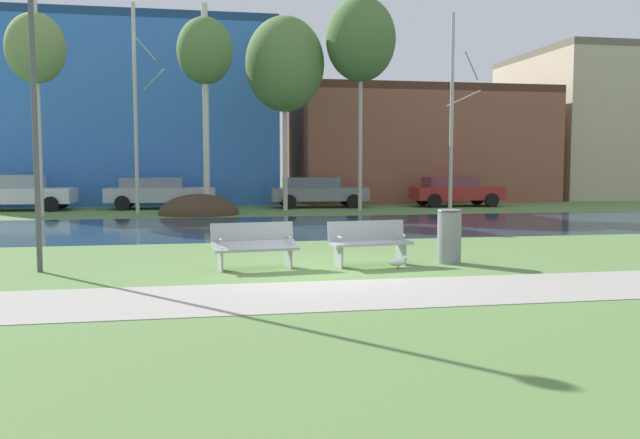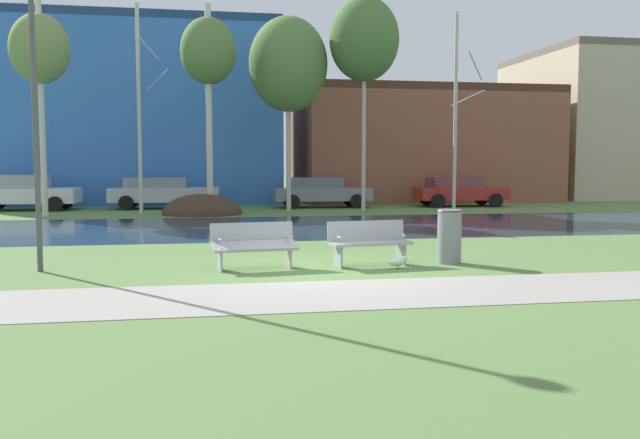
# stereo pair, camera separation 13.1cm
# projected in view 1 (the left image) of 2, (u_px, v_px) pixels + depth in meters

# --- Properties ---
(ground_plane) EXTENTS (120.00, 120.00, 0.00)m
(ground_plane) POSITION_uv_depth(u_px,v_px,m) (265.00, 224.00, 21.92)
(ground_plane) COLOR #5B7F42
(paved_path_strip) EXTENTS (60.00, 2.32, 0.01)m
(paved_path_strip) POSITION_uv_depth(u_px,v_px,m) (345.00, 294.00, 10.10)
(paved_path_strip) COLOR #9E998E
(paved_path_strip) RESTS_ON ground
(river_band) EXTENTS (80.00, 8.04, 0.01)m
(river_band) POSITION_uv_depth(u_px,v_px,m) (268.00, 227.00, 20.98)
(river_band) COLOR #284256
(river_band) RESTS_ON ground
(soil_mound) EXTENTS (3.17, 3.09, 1.63)m
(soil_mound) POSITION_uv_depth(u_px,v_px,m) (199.00, 214.00, 26.24)
(soil_mound) COLOR #423021
(soil_mound) RESTS_ON ground
(bench_left) EXTENTS (1.66, 0.75, 0.87)m
(bench_left) POSITION_uv_depth(u_px,v_px,m) (254.00, 244.00, 12.53)
(bench_left) COLOR #9EA0A3
(bench_left) RESTS_ON ground
(bench_right) EXTENTS (1.66, 0.76, 0.87)m
(bench_right) POSITION_uv_depth(u_px,v_px,m) (370.00, 242.00, 12.94)
(bench_right) COLOR #9EA0A3
(bench_right) RESTS_ON ground
(trash_bin) EXTENTS (0.50, 0.50, 1.08)m
(trash_bin) POSITION_uv_depth(u_px,v_px,m) (449.00, 235.00, 13.26)
(trash_bin) COLOR gray
(trash_bin) RESTS_ON ground
(seagull) EXTENTS (0.39, 0.15, 0.24)m
(seagull) POSITION_uv_depth(u_px,v_px,m) (398.00, 262.00, 12.61)
(seagull) COLOR white
(seagull) RESTS_ON ground
(streetlamp) EXTENTS (0.32, 0.32, 6.28)m
(streetlamp) POSITION_uv_depth(u_px,v_px,m) (32.00, 46.00, 11.87)
(streetlamp) COLOR #4C4C51
(streetlamp) RESTS_ON ground
(birch_far_left) EXTENTS (2.18, 2.18, 8.08)m
(birch_far_left) POSITION_uv_depth(u_px,v_px,m) (36.00, 50.00, 24.64)
(birch_far_left) COLOR beige
(birch_far_left) RESTS_ON ground
(birch_left) EXTENTS (1.27, 2.02, 8.37)m
(birch_left) POSITION_uv_depth(u_px,v_px,m) (136.00, 107.00, 26.52)
(birch_left) COLOR beige
(birch_left) RESTS_ON ground
(birch_center_left) EXTENTS (2.18, 2.18, 8.22)m
(birch_center_left) POSITION_uv_depth(u_px,v_px,m) (205.00, 53.00, 25.86)
(birch_center_left) COLOR beige
(birch_center_left) RESTS_ON ground
(birch_center) EXTENTS (3.32, 3.32, 8.17)m
(birch_center) POSITION_uv_depth(u_px,v_px,m) (285.00, 65.00, 27.81)
(birch_center) COLOR #BCB7A8
(birch_center) RESTS_ON ground
(birch_center_right) EXTENTS (2.91, 2.91, 9.20)m
(birch_center_right) POSITION_uv_depth(u_px,v_px,m) (361.00, 40.00, 27.56)
(birch_center_right) COLOR #BCB7A8
(birch_center_right) RESTS_ON ground
(birch_right) EXTENTS (1.34, 2.39, 8.51)m
(birch_right) POSITION_uv_depth(u_px,v_px,m) (452.00, 111.00, 28.88)
(birch_right) COLOR beige
(birch_right) RESTS_ON ground
(parked_van_nearest_white) EXTENTS (4.41, 2.23, 1.53)m
(parked_van_nearest_white) POSITION_uv_depth(u_px,v_px,m) (18.00, 192.00, 28.35)
(parked_van_nearest_white) COLOR silver
(parked_van_nearest_white) RESTS_ON ground
(parked_sedan_second_silver) EXTENTS (4.82, 2.06, 1.39)m
(parked_sedan_second_silver) POSITION_uv_depth(u_px,v_px,m) (159.00, 192.00, 29.47)
(parked_sedan_second_silver) COLOR #B2B5BC
(parked_sedan_second_silver) RESTS_ON ground
(parked_hatch_third_grey) EXTENTS (4.48, 2.07, 1.39)m
(parked_hatch_third_grey) POSITION_uv_depth(u_px,v_px,m) (317.00, 191.00, 30.46)
(parked_hatch_third_grey) COLOR slate
(parked_hatch_third_grey) RESTS_ON ground
(parked_wagon_fourth_red) EXTENTS (4.25, 2.08, 1.39)m
(parked_wagon_fourth_red) POSITION_uv_depth(u_px,v_px,m) (455.00, 191.00, 31.26)
(parked_wagon_fourth_red) COLOR maroon
(parked_wagon_fourth_red) RESTS_ON ground
(building_blue_store) EXTENTS (15.24, 7.78, 9.17)m
(building_blue_store) POSITION_uv_depth(u_px,v_px,m) (125.00, 114.00, 34.43)
(building_blue_store) COLOR #3870C6
(building_blue_store) RESTS_ON ground
(building_brick_low) EXTENTS (13.50, 9.95, 6.07)m
(building_brick_low) POSITION_uv_depth(u_px,v_px,m) (410.00, 146.00, 37.97)
(building_brick_low) COLOR brown
(building_brick_low) RESTS_ON ground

